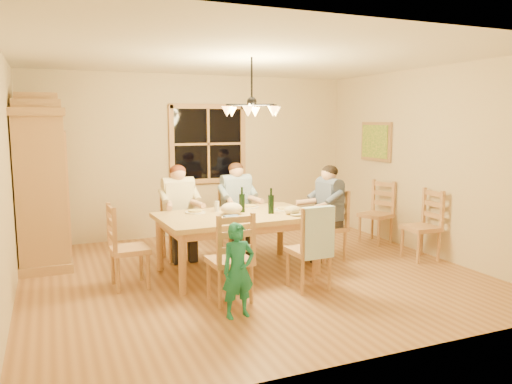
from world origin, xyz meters
name	(u,v)px	position (x,y,z in m)	size (l,w,h in m)	color
floor	(252,274)	(0.00, 0.00, 0.00)	(5.50, 5.50, 0.00)	#976136
ceiling	(252,57)	(0.00, 0.00, 2.70)	(5.50, 5.00, 0.02)	white
wall_back	(196,156)	(0.00, 2.50, 1.35)	(5.50, 0.02, 2.70)	beige
wall_left	(5,179)	(-2.75, 0.00, 1.35)	(0.02, 5.00, 2.70)	beige
wall_right	(427,162)	(2.75, 0.00, 1.35)	(0.02, 5.00, 2.70)	beige
window	(208,144)	(0.20, 2.47, 1.55)	(1.30, 0.06, 1.30)	black
painting	(376,141)	(2.71, 1.20, 1.60)	(0.06, 0.78, 0.64)	olive
chandelier	(252,109)	(0.00, 0.00, 2.08)	(0.77, 0.68, 0.71)	black
armoire	(42,186)	(-2.42, 1.60, 1.06)	(0.66, 1.40, 2.30)	olive
dining_table	(237,222)	(-0.13, 0.16, 0.66)	(2.03, 1.30, 0.76)	tan
chair_far_left	(179,238)	(-0.67, 1.07, 0.30)	(0.46, 0.44, 0.99)	#A77249
chair_far_right	(237,232)	(0.21, 1.11, 0.30)	(0.46, 0.44, 0.99)	#A77249
chair_near_left	(230,274)	(-0.59, -0.80, 0.30)	(0.46, 0.44, 0.99)	#A77249
chair_near_right	(308,263)	(0.40, -0.75, 0.30)	(0.46, 0.44, 0.99)	#A77249
chair_end_left	(130,262)	(-1.51, 0.09, 0.30)	(0.44, 0.46, 0.99)	#A77249
chair_end_right	(328,238)	(1.24, 0.22, 0.30)	(0.44, 0.46, 0.99)	#A77249
adult_woman	(179,200)	(-0.67, 1.07, 0.84)	(0.41, 0.44, 0.87)	beige
adult_plaid_man	(236,196)	(0.21, 1.11, 0.84)	(0.41, 0.44, 0.87)	#345C8F
adult_slate_man	(328,201)	(1.24, 0.22, 0.84)	(0.44, 0.41, 0.87)	#475272
towel	(318,233)	(0.41, -0.94, 0.70)	(0.38, 0.10, 0.58)	#B1D5F0
wine_bottle_a	(242,200)	(-0.03, 0.26, 0.93)	(0.08, 0.08, 0.33)	black
wine_bottle_b	(271,201)	(0.28, 0.03, 0.93)	(0.08, 0.08, 0.33)	black
plate_woman	(195,212)	(-0.61, 0.44, 0.77)	(0.26, 0.26, 0.02)	white
plate_plaid	(249,207)	(0.18, 0.53, 0.77)	(0.26, 0.26, 0.02)	white
plate_slate	(284,210)	(0.54, 0.18, 0.77)	(0.26, 0.26, 0.02)	white
wine_glass_a	(217,206)	(-0.32, 0.42, 0.83)	(0.06, 0.06, 0.14)	silver
wine_glass_b	(271,204)	(0.42, 0.35, 0.83)	(0.06, 0.06, 0.14)	silver
cap	(292,210)	(0.50, -0.12, 0.82)	(0.20, 0.20, 0.11)	tan
napkin	(232,217)	(-0.29, -0.06, 0.78)	(0.18, 0.14, 0.03)	#4B608A
cloth_bundle	(231,209)	(-0.22, 0.16, 0.84)	(0.28, 0.22, 0.15)	#CAB693
child	(238,270)	(-0.65, -1.25, 0.48)	(0.35, 0.23, 0.95)	#1A7660
chair_spare_front	(420,238)	(2.45, -0.27, 0.30)	(0.44, 0.46, 0.99)	#A77249
chair_spare_back	(375,224)	(2.45, 0.77, 0.30)	(0.54, 0.55, 0.99)	#A77249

